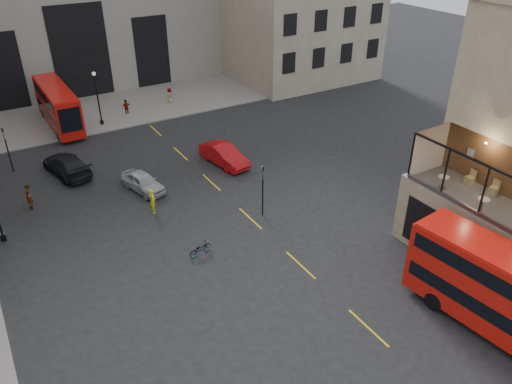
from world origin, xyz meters
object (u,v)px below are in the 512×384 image
cyclist (153,201)px  pedestrian_e (29,197)px  traffic_light_far (6,144)px  pedestrian_c (126,107)px  car_a (143,182)px  traffic_light_near (263,184)px  cafe_table_far (443,180)px  cafe_chair_d (470,180)px  street_lamp_b (98,102)px  pedestrian_d (170,96)px  bus_far (58,104)px  car_b (224,155)px  cafe_table_mid (483,203)px  car_c (67,165)px  pedestrian_b (78,129)px  cafe_chair_c (494,190)px  bicycle (200,249)px

cyclist → pedestrian_e: pedestrian_e is taller
traffic_light_far → pedestrian_c: size_ratio=2.39×
car_a → pedestrian_c: bearing=61.2°
traffic_light_near → traffic_light_far: same height
cafe_table_far → cafe_chair_d: (1.76, -0.48, -0.23)m
street_lamp_b → pedestrian_c: size_ratio=3.35×
street_lamp_b → pedestrian_d: (8.20, 2.47, -1.56)m
street_lamp_b → cafe_chair_d: bearing=-67.0°
traffic_light_far → cafe_chair_d: size_ratio=4.24×
traffic_light_near → street_lamp_b: 22.56m
cafe_chair_d → bus_far: bearing=116.9°
car_b → cafe_chair_d: bearing=-77.9°
traffic_light_near → pedestrian_c: traffic_light_near is taller
cyclist → street_lamp_b: bearing=11.3°
bus_far → cafe_table_mid: size_ratio=12.84×
traffic_light_near → cafe_table_mid: 13.75m
cafe_table_mid → traffic_light_near: bearing=118.6°
cafe_table_mid → street_lamp_b: bearing=108.7°
street_lamp_b → cafe_table_mid: bearing=-71.3°
car_c → cafe_table_mid: 30.44m
pedestrian_b → pedestrian_c: bearing=-36.9°
cafe_chair_c → pedestrian_e: bearing=137.9°
traffic_light_far → street_lamp_b: 10.82m
cyclist → cafe_table_far: cafe_table_far is taller
traffic_light_near → traffic_light_far: (-14.00, 16.00, 0.00)m
car_b → pedestrian_c: (-3.33, 15.14, -0.03)m
bicycle → traffic_light_near: bearing=-82.0°
bicycle → cyclist: (-0.71, 6.17, 0.49)m
car_a → pedestrian_b: 12.88m
cafe_chair_c → pedestrian_b: bearing=117.4°
cafe_chair_d → pedestrian_e: bearing=139.8°
car_c → cafe_chair_c: bearing=116.0°
pedestrian_d → pedestrian_e: bearing=114.3°
car_b → cafe_chair_d: (7.03, -17.85, 4.05)m
bus_far → cafe_table_far: size_ratio=13.21×
traffic_light_far → car_b: 17.24m
traffic_light_near → car_a: 9.79m
traffic_light_far → cafe_chair_c: 35.27m
street_lamp_b → cafe_table_mid: 35.83m
traffic_light_near → street_lamp_b: size_ratio=0.71×
cyclist → cafe_chair_d: bearing=-117.1°
bicycle → cafe_table_far: 14.99m
cafe_table_mid → cafe_chair_d: 3.06m
traffic_light_far → car_a: size_ratio=0.92×
cyclist → cafe_table_far: (13.04, -13.28, 4.19)m
traffic_light_far → cafe_chair_c: (22.57, -26.99, 2.44)m
pedestrian_b → pedestrian_d: 11.62m
street_lamp_b → pedestrian_e: 15.58m
pedestrian_b → pedestrian_c: pedestrian_c is taller
cafe_table_mid → pedestrian_c: bearing=103.4°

